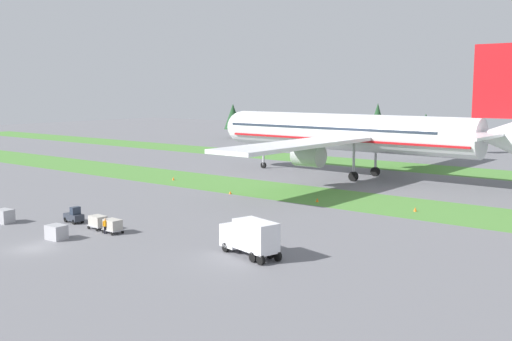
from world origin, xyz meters
The scene contains 16 objects.
ground_plane centered at (0.00, 0.00, 0.00)m, with size 400.00×400.00×0.00m, color slate.
grass_strip_near centered at (0.00, 43.22, 0.00)m, with size 320.00×13.98×0.01m, color #4C8438.
grass_strip_far centered at (0.00, 83.18, 0.00)m, with size 320.00×13.98×0.01m, color #4C8438.
airliner centered at (1.26, 63.17, 8.12)m, with size 58.39×71.92×22.65m.
baggage_tug centered at (-6.88, 9.71, 0.81)m, with size 2.69×1.50×1.97m.
cargo_dolly_lead centered at (-1.87, 9.32, 0.92)m, with size 2.31×1.66×1.55m.
cargo_dolly_second centered at (1.02, 9.10, 0.92)m, with size 2.31×1.66×1.55m.
catering_truck centered at (18.80, 11.16, 1.95)m, with size 7.31×4.01×3.58m.
ground_crew_marshaller centered at (0.60, 8.43, 0.95)m, with size 0.39×0.46×1.74m.
uld_container_0 centered at (-13.37, 4.54, 0.81)m, with size 2.00×1.60×1.62m, color #A3A3A8.
uld_container_1 centered at (-1.46, 3.62, 0.78)m, with size 2.00×1.60×1.56m, color #A3A3A8.
taxiway_marker_0 centered at (-21.90, 40.92, 0.30)m, with size 0.44×0.44×0.60m, color orange.
taxiway_marker_1 centered at (8.95, 38.90, 0.29)m, with size 0.44×0.44×0.58m, color orange.
taxiway_marker_2 centered at (22.61, 41.08, 0.29)m, with size 0.44×0.44×0.57m, color orange.
taxiway_marker_3 centered at (-4.99, 36.35, 0.23)m, with size 0.44×0.44×0.47m, color orange.
distant_tree_line centered at (-0.62, 115.98, 6.78)m, with size 150.57×9.45×12.13m.
Camera 1 is at (53.73, -32.93, 15.86)m, focal length 42.49 mm.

